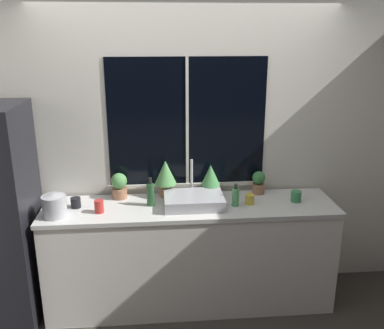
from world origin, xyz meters
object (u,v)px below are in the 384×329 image
Objects in this scene: bottle_tall at (151,194)px; soap_bottle at (236,197)px; mug_green at (296,196)px; potted_plant_center_right at (211,178)px; mug_yellow at (250,199)px; potted_plant_far_left at (119,185)px; potted_plant_center_left at (166,175)px; mug_black at (76,203)px; kettle at (54,205)px; potted_plant_far_right at (259,182)px; sink at (194,200)px; mug_red at (99,206)px.

soap_bottle is at bearing -6.10° from bottle_tall.
bottle_tall reaches higher than mug_green.
potted_plant_center_right is 2.96× the size of mug_green.
bottle_tall is 0.82m from mug_yellow.
mug_green is at bearing -8.08° from potted_plant_far_left.
potted_plant_center_left reaches higher than mug_green.
potted_plant_center_left is 0.77m from mug_black.
mug_green is at bearing -1.23° from bottle_tall.
potted_plant_center_right is at bearing 123.80° from soap_bottle.
potted_plant_far_left is 1.10m from mug_yellow.
kettle is (-1.95, -0.13, 0.05)m from mug_green.
potted_plant_far_right is 1.56m from mug_black.
mug_green is at bearing -37.78° from potted_plant_far_right.
mug_green reaches higher than mug_yellow.
mug_green is 0.40m from mug_yellow.
sink is 1.09m from kettle.
mug_black and mug_yellow have the same top height.
potted_plant_far_right reaches higher than mug_black.
mug_yellow is 0.45× the size of kettle.
soap_bottle is at bearing 3.23° from kettle.
kettle reaches higher than mug_green.
kettle is at bearing -176.24° from mug_green.
mug_black is 0.23m from mug_red.
soap_bottle is 0.69m from bottle_tall.
mug_black is (-0.60, 0.01, -0.06)m from bottle_tall.
potted_plant_far_left reaches higher than potted_plant_far_right.
kettle is at bearing -158.66° from potted_plant_center_left.
potted_plant_center_right is 1.15× the size of bottle_tall.
mug_black is (-1.54, -0.18, -0.06)m from potted_plant_far_right.
potted_plant_far_right is at bearing 45.55° from soap_bottle.
mug_green is (0.52, 0.05, -0.03)m from soap_bottle.
potted_plant_far_right is 0.36m from soap_bottle.
mug_green is at bearing -16.79° from potted_plant_center_right.
mug_red is at bearing -164.97° from bottle_tall.
mug_yellow is (1.08, -0.23, -0.07)m from potted_plant_far_left.
sink is at bearing -19.21° from potted_plant_far_left.
sink is 5.74× the size of mug_yellow.
potted_plant_center_left is 3.16× the size of mug_red.
soap_bottle is (0.34, -0.04, 0.03)m from sink.
potted_plant_center_right is (0.78, -0.00, 0.04)m from potted_plant_far_left.
potted_plant_far_right is 1.07× the size of kettle.
kettle reaches higher than mug_yellow.
potted_plant_center_right is 0.55m from bottle_tall.
potted_plant_center_right is at bearing 19.59° from bottle_tall.
potted_plant_far_left is 1.21m from potted_plant_far_right.
mug_yellow is (0.30, -0.23, -0.11)m from potted_plant_center_right.
mug_yellow is at bearing 13.52° from soap_bottle.
mug_green is at bearing -1.06° from mug_black.
soap_bottle reaches higher than mug_black.
soap_bottle is (0.95, -0.26, -0.04)m from potted_plant_far_left.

